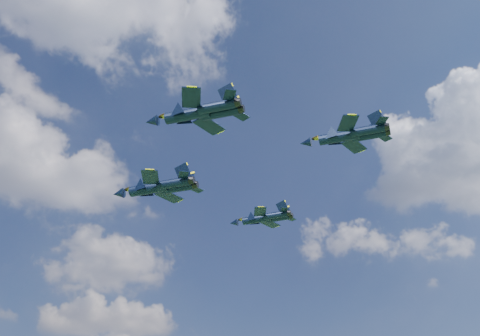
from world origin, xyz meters
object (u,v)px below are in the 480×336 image
(jet_lead, at_px, (146,189))
(jet_slot, at_px, (336,137))
(jet_right, at_px, (255,219))
(jet_left, at_px, (184,115))

(jet_lead, xyz_separation_m, jet_slot, (24.97, -25.75, 1.96))
(jet_lead, relative_size, jet_slot, 1.15)
(jet_lead, xyz_separation_m, jet_right, (22.43, 1.42, -1.63))
(jet_lead, height_order, jet_left, jet_lead)
(jet_left, bearing_deg, jet_slot, -50.43)
(jet_lead, xyz_separation_m, jet_left, (-0.60, -25.67, -0.50))
(jet_lead, height_order, jet_right, jet_lead)
(jet_left, height_order, jet_right, jet_left)
(jet_right, xyz_separation_m, jet_slot, (2.54, -27.17, 3.59))
(jet_lead, bearing_deg, jet_slot, -95.35)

